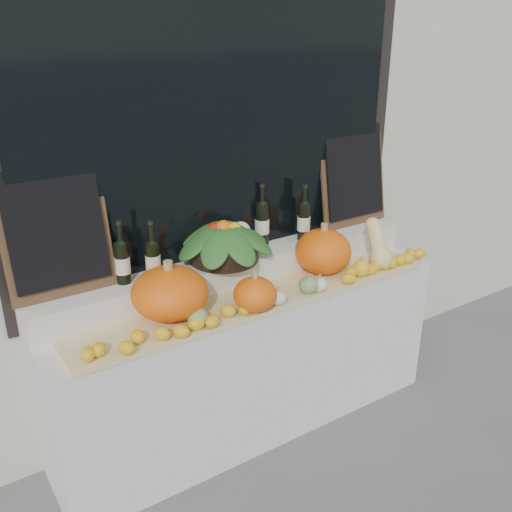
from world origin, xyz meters
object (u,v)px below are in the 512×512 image
pumpkin_left (170,293)px  pumpkin_right (323,251)px  wine_bottle_tall (262,224)px  butternut_squash (378,246)px  produce_bowl (224,241)px

pumpkin_left → pumpkin_right: bearing=0.1°
wine_bottle_tall → pumpkin_right: bearing=-48.0°
pumpkin_right → butternut_squash: bearing=-18.6°
wine_bottle_tall → butternut_squash: bearing=-33.7°
produce_bowl → wine_bottle_tall: 0.31m
produce_bowl → wine_bottle_tall: bearing=14.1°
produce_bowl → wine_bottle_tall: size_ratio=1.59×
produce_bowl → pumpkin_right: bearing=-19.5°
pumpkin_left → wine_bottle_tall: (0.72, 0.27, 0.14)m
butternut_squash → wine_bottle_tall: 0.69m
pumpkin_left → butternut_squash: (1.29, -0.11, -0.00)m
butternut_squash → produce_bowl: size_ratio=0.49×
pumpkin_left → produce_bowl: bearing=24.9°
produce_bowl → wine_bottle_tall: (0.30, 0.08, 0.02)m
pumpkin_right → produce_bowl: bearing=160.5°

